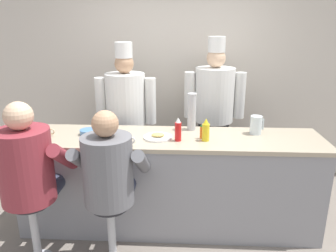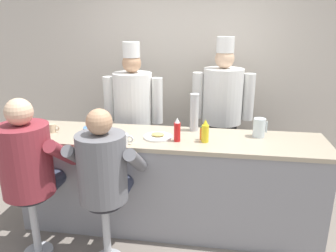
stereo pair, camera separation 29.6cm
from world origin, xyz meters
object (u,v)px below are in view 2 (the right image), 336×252
object	(u,v)px
ketchup_bottle_red	(177,130)
water_pitcher_clear	(259,128)
diner_seated_grey	(104,170)
mustard_bottle_yellow	(205,132)
coffee_mug_tan	(52,128)
coffee_mug_white	(124,139)
cook_in_whites_near	(133,112)
cup_stack_steel	(194,112)
cook_in_whites_far	(222,109)
diner_seated_maroon	(29,162)
hot_sauce_bottle_orange	(201,134)
breakfast_plate	(158,136)
cereal_bowl	(92,130)

from	to	relation	value
ketchup_bottle_red	water_pitcher_clear	distance (m)	0.80
diner_seated_grey	mustard_bottle_yellow	bearing A→B (deg)	32.40
coffee_mug_tan	coffee_mug_white	distance (m)	0.83
ketchup_bottle_red	cook_in_whites_near	size ratio (longest dim) A/B	0.12
ketchup_bottle_red	coffee_mug_tan	size ratio (longest dim) A/B	1.88
cup_stack_steel	coffee_mug_white	bearing A→B (deg)	-140.14
ketchup_bottle_red	coffee_mug_white	xyz separation A→B (m)	(-0.47, -0.16, -0.06)
water_pitcher_clear	coffee_mug_tan	xyz separation A→B (m)	(-2.03, -0.18, -0.05)
coffee_mug_white	mustard_bottle_yellow	bearing A→B (deg)	13.45
coffee_mug_tan	cook_in_whites_far	xyz separation A→B (m)	(1.69, 0.96, 0.02)
diner_seated_maroon	diner_seated_grey	xyz separation A→B (m)	(0.67, -0.00, -0.03)
cook_in_whites_far	hot_sauce_bottle_orange	bearing A→B (deg)	-101.54
coffee_mug_tan	diner_seated_maroon	xyz separation A→B (m)	(0.06, -0.55, -0.13)
water_pitcher_clear	breakfast_plate	world-z (taller)	water_pitcher_clear
ketchup_bottle_red	cereal_bowl	size ratio (longest dim) A/B	1.36
cereal_bowl	mustard_bottle_yellow	bearing A→B (deg)	-5.86
mustard_bottle_yellow	breakfast_plate	xyz separation A→B (m)	(-0.45, 0.05, -0.09)
breakfast_plate	diner_seated_grey	size ratio (longest dim) A/B	0.20
ketchup_bottle_red	coffee_mug_tan	world-z (taller)	ketchup_bottle_red
cereal_bowl	cook_in_whites_far	size ratio (longest dim) A/B	0.09
ketchup_bottle_red	coffee_mug_tan	distance (m)	1.27
mustard_bottle_yellow	diner_seated_maroon	bearing A→B (deg)	-161.03
diner_seated_maroon	breakfast_plate	bearing A→B (deg)	28.41
mustard_bottle_yellow	breakfast_plate	distance (m)	0.46
coffee_mug_white	diner_seated_maroon	world-z (taller)	diner_seated_maroon
mustard_bottle_yellow	diner_seated_grey	bearing A→B (deg)	-147.60
mustard_bottle_yellow	coffee_mug_white	xyz separation A→B (m)	(-0.72, -0.17, -0.05)
cereal_bowl	diner_seated_maroon	distance (m)	0.71
ketchup_bottle_red	diner_seated_maroon	size ratio (longest dim) A/B	0.16
cereal_bowl	coffee_mug_white	bearing A→B (deg)	-34.76
cereal_bowl	hot_sauce_bottle_orange	bearing A→B (deg)	-3.27
mustard_bottle_yellow	cereal_bowl	bearing A→B (deg)	174.14
water_pitcher_clear	diner_seated_grey	xyz separation A→B (m)	(-1.31, -0.74, -0.20)
breakfast_plate	cook_in_whites_far	bearing A→B (deg)	57.73
breakfast_plate	cereal_bowl	bearing A→B (deg)	174.13
cup_stack_steel	diner_seated_maroon	bearing A→B (deg)	-148.27
ketchup_bottle_red	cook_in_whites_far	xyz separation A→B (m)	(0.41, 1.03, -0.05)
cup_stack_steel	cook_in_whites_far	distance (m)	0.75
ketchup_bottle_red	breakfast_plate	bearing A→B (deg)	162.29
breakfast_plate	cook_in_whites_far	size ratio (longest dim) A/B	0.15
water_pitcher_clear	diner_seated_grey	distance (m)	1.51
cup_stack_steel	cereal_bowl	bearing A→B (deg)	-168.42
water_pitcher_clear	diner_seated_maroon	size ratio (longest dim) A/B	0.13
cereal_bowl	cup_stack_steel	xyz separation A→B (m)	(1.02, 0.21, 0.17)
water_pitcher_clear	coffee_mug_tan	world-z (taller)	water_pitcher_clear
breakfast_plate	cup_stack_steel	size ratio (longest dim) A/B	0.73
coffee_mug_white	diner_seated_grey	world-z (taller)	diner_seated_grey
ketchup_bottle_red	cook_in_whites_far	distance (m)	1.11
water_pitcher_clear	cereal_bowl	xyz separation A→B (m)	(-1.65, -0.11, -0.07)
water_pitcher_clear	breakfast_plate	size ratio (longest dim) A/B	0.66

